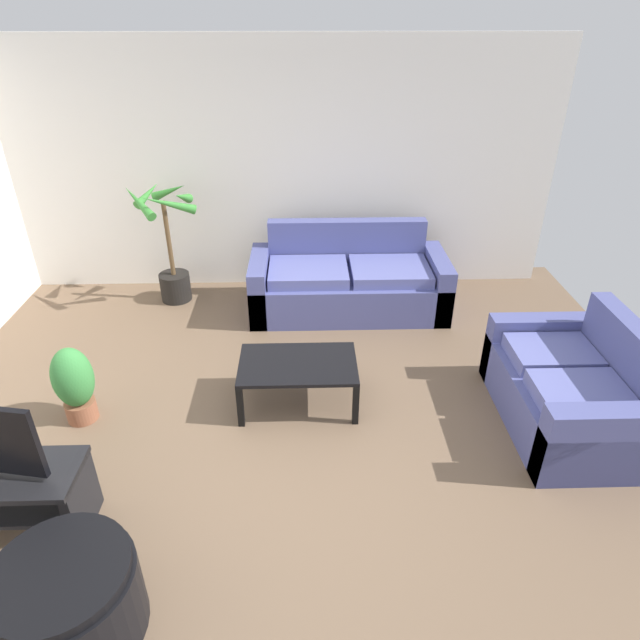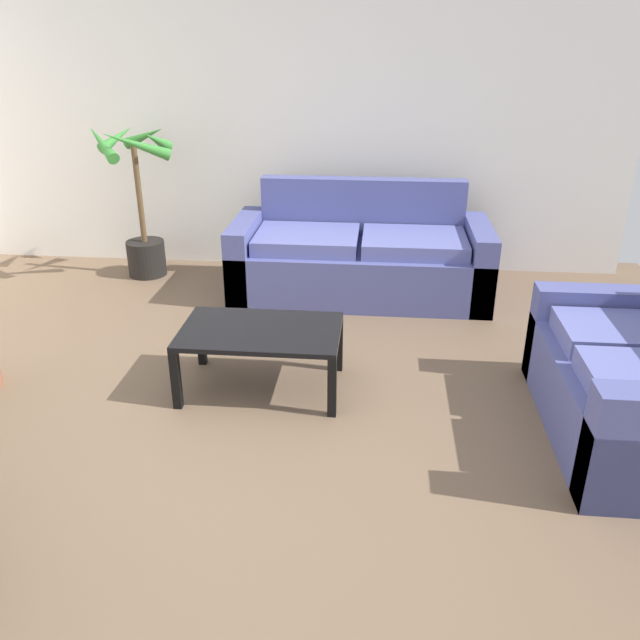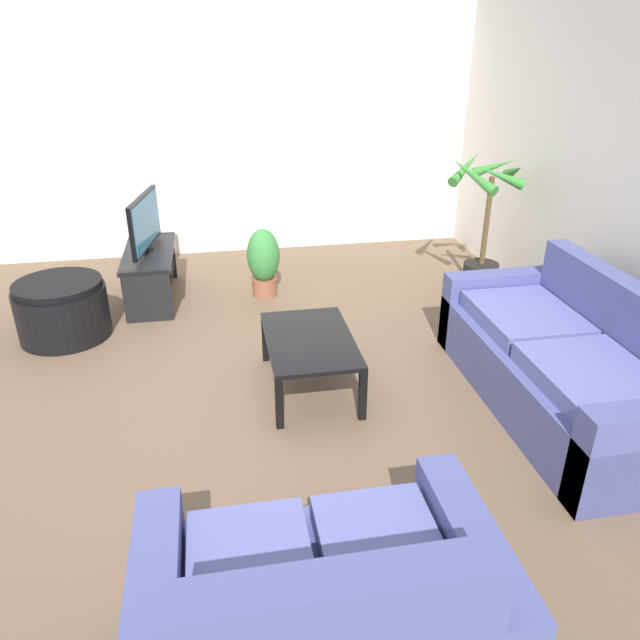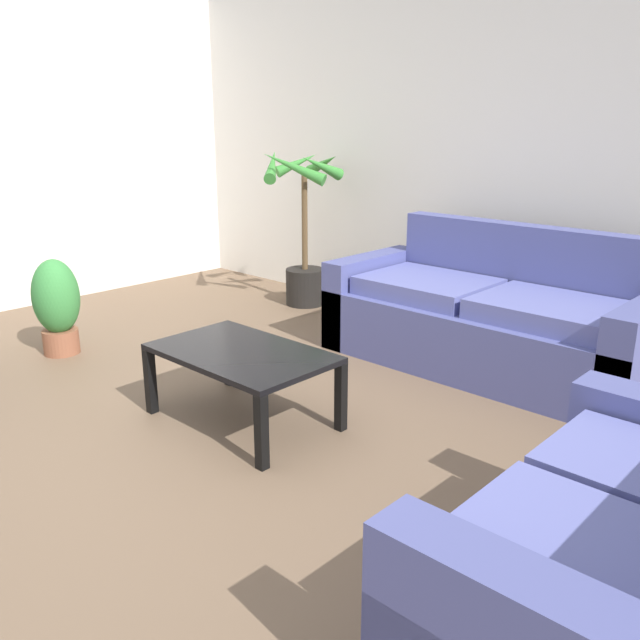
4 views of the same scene
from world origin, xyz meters
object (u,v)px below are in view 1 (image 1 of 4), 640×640
object	(u,v)px
couch_loveseat	(570,392)
potted_palm	(170,254)
couch_main	(348,283)
coffee_table	(298,368)
potted_plant_small	(74,383)
ottoman	(69,600)

from	to	relation	value
couch_loveseat	potted_palm	distance (m)	4.17
couch_main	couch_loveseat	world-z (taller)	same
couch_main	coffee_table	xyz separation A→B (m)	(-0.53, -1.65, 0.05)
coffee_table	potted_plant_small	size ratio (longest dim) A/B	1.44
couch_main	potted_palm	xyz separation A→B (m)	(-1.94, 0.24, 0.27)
couch_loveseat	ottoman	bearing A→B (deg)	-154.25
potted_plant_small	ottoman	world-z (taller)	potted_plant_small
potted_plant_small	couch_loveseat	bearing A→B (deg)	-2.20
potted_plant_small	ottoman	bearing A→B (deg)	-71.80
couch_loveseat	potted_palm	size ratio (longest dim) A/B	1.04
coffee_table	potted_palm	size ratio (longest dim) A/B	0.71
couch_main	potted_palm	world-z (taller)	potted_palm
couch_main	ottoman	world-z (taller)	couch_main
potted_palm	ottoman	distance (m)	3.82
couch_main	couch_loveseat	distance (m)	2.53
couch_main	coffee_table	size ratio (longest dim) A/B	2.18
couch_loveseat	potted_palm	bearing A→B (deg)	148.10
couch_loveseat	ottoman	distance (m)	3.67
couch_loveseat	potted_plant_small	bearing A→B (deg)	177.80
potted_palm	ottoman	size ratio (longest dim) A/B	1.81
potted_palm	potted_plant_small	size ratio (longest dim) A/B	2.02
potted_palm	ottoman	bearing A→B (deg)	-86.61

